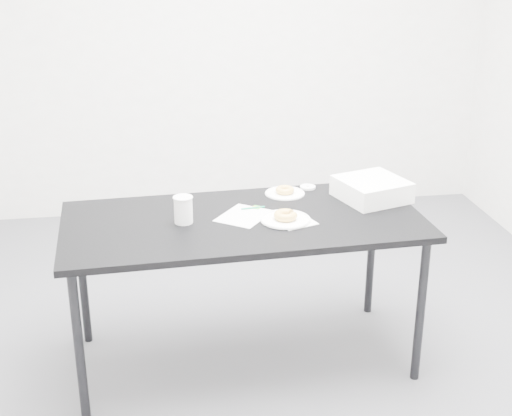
{
  "coord_description": "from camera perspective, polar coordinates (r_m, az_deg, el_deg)",
  "views": [
    {
      "loc": [
        -0.52,
        -3.18,
        2.04
      ],
      "look_at": [
        -0.03,
        0.02,
        0.77
      ],
      "focal_mm": 50.0,
      "sensor_mm": 36.0,
      "label": 1
    }
  ],
  "objects": [
    {
      "name": "plate_far",
      "position": [
        3.66,
        2.32,
        1.18
      ],
      "size": [
        0.2,
        0.2,
        0.01
      ],
      "primitive_type": "cylinder",
      "color": "white",
      "rests_on": "table"
    },
    {
      "name": "donut_near",
      "position": [
        3.31,
        2.38,
        -0.58
      ],
      "size": [
        0.13,
        0.13,
        0.04
      ],
      "primitive_type": "torus",
      "rotation": [
        0.0,
        0.0,
        0.21
      ],
      "color": "gold",
      "rests_on": "plate_near"
    },
    {
      "name": "napkin",
      "position": [
        3.32,
        3.12,
        -1.08
      ],
      "size": [
        0.21,
        0.21,
        0.0
      ],
      "primitive_type": "cube",
      "rotation": [
        0.0,
        0.0,
        0.35
      ],
      "color": "white",
      "rests_on": "table"
    },
    {
      "name": "table",
      "position": [
        3.37,
        -1.01,
        -1.76
      ],
      "size": [
        1.72,
        0.87,
        0.77
      ],
      "rotation": [
        0.0,
        0.0,
        0.05
      ],
      "color": "black",
      "rests_on": "floor"
    },
    {
      "name": "plate_near",
      "position": [
        3.32,
        2.37,
        -0.93
      ],
      "size": [
        0.24,
        0.24,
        0.01
      ],
      "primitive_type": "cylinder",
      "color": "white",
      "rests_on": "napkin"
    },
    {
      "name": "pen",
      "position": [
        3.46,
        -0.25,
        0.02
      ],
      "size": [
        0.12,
        0.02,
        0.01
      ],
      "primitive_type": "cylinder",
      "rotation": [
        0.0,
        1.57,
        0.12
      ],
      "color": "#0B7C54",
      "rests_on": "scorecard"
    },
    {
      "name": "coffee_cup",
      "position": [
        3.3,
        -5.84,
        -0.13
      ],
      "size": [
        0.09,
        0.09,
        0.13
      ],
      "primitive_type": "cylinder",
      "color": "silver",
      "rests_on": "table"
    },
    {
      "name": "floor",
      "position": [
        3.82,
        0.49,
        -10.87
      ],
      "size": [
        4.0,
        4.0,
        0.0
      ],
      "primitive_type": "plane",
      "color": "#4C4C51",
      "rests_on": "ground"
    },
    {
      "name": "cup_lid",
      "position": [
        3.75,
        4.16,
        1.68
      ],
      "size": [
        0.08,
        0.08,
        0.01
      ],
      "primitive_type": "cylinder",
      "color": "white",
      "rests_on": "table"
    },
    {
      "name": "scorecard",
      "position": [
        3.38,
        -0.98,
        -0.62
      ],
      "size": [
        0.31,
        0.32,
        0.0
      ],
      "primitive_type": "cube",
      "rotation": [
        0.0,
        0.0,
        -0.63
      ],
      "color": "white",
      "rests_on": "table"
    },
    {
      "name": "bakery_box",
      "position": [
        3.62,
        9.24,
        1.5
      ],
      "size": [
        0.39,
        0.39,
        0.1
      ],
      "primitive_type": "cube",
      "rotation": [
        0.0,
        0.0,
        0.31
      ],
      "color": "white",
      "rests_on": "table"
    },
    {
      "name": "logo_patch",
      "position": [
        3.47,
        0.05,
        0.06
      ],
      "size": [
        0.06,
        0.06,
        0.0
      ],
      "primitive_type": "cube",
      "rotation": [
        0.0,
        0.0,
        -0.63
      ],
      "color": "green",
      "rests_on": "scorecard"
    },
    {
      "name": "donut_far",
      "position": [
        3.65,
        2.33,
        1.45
      ],
      "size": [
        0.1,
        0.1,
        0.03
      ],
      "primitive_type": "torus",
      "rotation": [
        0.0,
        0.0,
        0.07
      ],
      "color": "gold",
      "rests_on": "plate_far"
    },
    {
      "name": "wall_back",
      "position": [
        5.25,
        -3.08,
        13.9
      ],
      "size": [
        4.0,
        0.02,
        2.7
      ],
      "primitive_type": "cube",
      "color": "white",
      "rests_on": "floor"
    }
  ]
}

